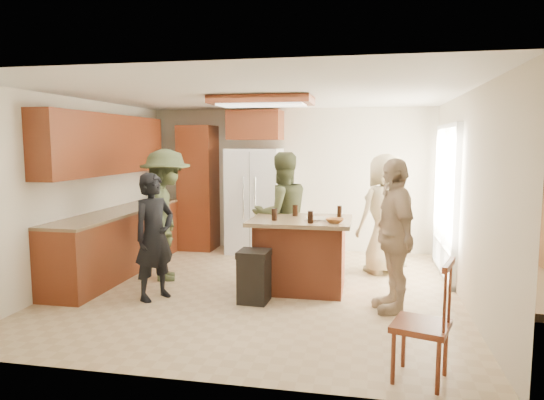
% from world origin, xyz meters
% --- Properties ---
extents(person_front_left, '(0.63, 0.69, 1.54)m').
position_xyz_m(person_front_left, '(-1.16, -0.61, 0.77)').
color(person_front_left, black).
rests_on(person_front_left, ground).
extents(person_behind_left, '(1.01, 0.91, 1.77)m').
position_xyz_m(person_behind_left, '(0.18, 0.69, 0.89)').
color(person_behind_left, '#3F4427').
rests_on(person_behind_left, ground).
extents(person_behind_right, '(1.02, 0.94, 1.75)m').
position_xyz_m(person_behind_right, '(1.62, 1.15, 0.87)').
color(person_behind_right, tan).
rests_on(person_behind_right, ground).
extents(person_side_right, '(0.76, 1.11, 1.73)m').
position_xyz_m(person_side_right, '(1.66, -0.48, 0.87)').
color(person_side_right, tan).
rests_on(person_side_right, ground).
extents(person_counter, '(0.94, 1.29, 1.82)m').
position_xyz_m(person_counter, '(-1.37, 0.24, 0.91)').
color(person_counter, '#3A4327').
rests_on(person_counter, ground).
extents(left_cabinetry, '(0.64, 3.00, 2.30)m').
position_xyz_m(left_cabinetry, '(-2.24, 0.40, 0.96)').
color(left_cabinetry, maroon).
rests_on(left_cabinetry, ground).
extents(back_wall_units, '(1.80, 0.60, 2.45)m').
position_xyz_m(back_wall_units, '(-1.33, 2.20, 1.38)').
color(back_wall_units, maroon).
rests_on(back_wall_units, ground).
extents(refrigerator, '(0.90, 0.76, 1.80)m').
position_xyz_m(refrigerator, '(-0.55, 2.12, 0.90)').
color(refrigerator, white).
rests_on(refrigerator, ground).
extents(kitchen_island, '(1.28, 1.03, 0.93)m').
position_xyz_m(kitchen_island, '(0.53, 0.12, 0.47)').
color(kitchen_island, brown).
rests_on(kitchen_island, ground).
extents(island_items, '(0.93, 0.65, 0.15)m').
position_xyz_m(island_items, '(0.77, 0.01, 0.97)').
color(island_items, silver).
rests_on(island_items, kitchen_island).
extents(trash_bin, '(0.37, 0.37, 0.63)m').
position_xyz_m(trash_bin, '(0.05, -0.51, 0.32)').
color(trash_bin, black).
rests_on(trash_bin, ground).
extents(spindle_chair, '(0.53, 0.53, 0.99)m').
position_xyz_m(spindle_chair, '(1.82, -2.14, 0.45)').
color(spindle_chair, maroon).
rests_on(spindle_chair, ground).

